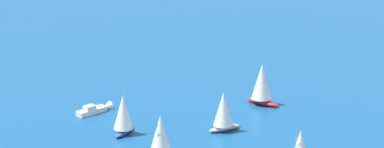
% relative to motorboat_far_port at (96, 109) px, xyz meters
% --- Properties ---
extents(motorboat_far_port, '(9.39, 9.64, 3.11)m').
position_rel_motorboat_far_port_xyz_m(motorboat_far_port, '(0.00, 0.00, 0.00)').
color(motorboat_far_port, white).
rests_on(motorboat_far_port, ground_plane).
extents(sailboat_inshore, '(9.07, 7.23, 11.77)m').
position_rel_motorboat_far_port_xyz_m(sailboat_inshore, '(-35.26, 11.83, 4.53)').
color(sailboat_inshore, '#9E9993').
rests_on(sailboat_inshore, ground_plane).
extents(sailboat_ahead, '(6.26, 9.35, 11.63)m').
position_rel_motorboat_far_port_xyz_m(sailboat_ahead, '(-9.92, 15.61, 4.47)').
color(sailboat_ahead, '#23478C').
rests_on(sailboat_ahead, ground_plane).
extents(sailboat_mid_cluster, '(10.22, 8.15, 13.26)m').
position_rel_motorboat_far_port_xyz_m(sailboat_mid_cluster, '(-45.59, -9.34, 5.21)').
color(sailboat_mid_cluster, '#B21E1E').
rests_on(sailboat_mid_cluster, ground_plane).
extents(sailboat_outer_ring_e, '(7.46, 10.53, 13.24)m').
position_rel_motorboat_far_port_xyz_m(sailboat_outer_ring_e, '(-21.15, 33.37, 5.20)').
color(sailboat_outer_ring_e, gold).
rests_on(sailboat_outer_ring_e, ground_plane).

